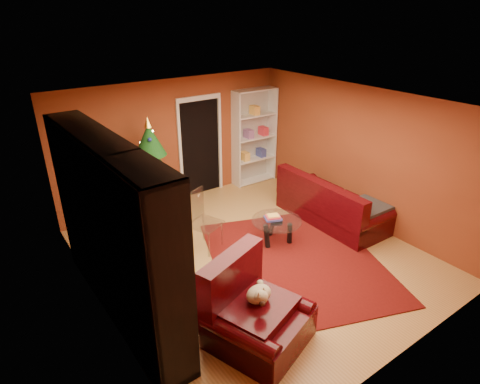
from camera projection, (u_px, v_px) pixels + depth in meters
floor at (253, 257)px, 6.88m from camera, size 5.00×5.50×0.05m
ceiling at (256, 102)px, 5.75m from camera, size 5.00×5.50×0.05m
wall_back at (174, 142)px, 8.36m from camera, size 5.00×0.05×2.60m
wall_left at (94, 235)px, 4.99m from camera, size 0.05×5.50×2.60m
wall_right at (360, 155)px, 7.64m from camera, size 0.05×5.50×2.60m
doorway at (201, 149)px, 8.75m from camera, size 1.06×0.60×2.16m
rug at (295, 261)px, 6.71m from camera, size 3.59×3.85×0.02m
media_unit at (114, 232)px, 5.15m from camera, size 0.59×3.26×2.49m
christmas_tree at (153, 172)px, 7.60m from camera, size 1.52×1.52×2.10m
gift_box_teal at (118, 228)px, 7.44m from camera, size 0.35×0.35×0.28m
gift_box_green at (171, 214)px, 7.95m from camera, size 0.32×0.32×0.27m
gift_box_red at (142, 215)px, 7.94m from camera, size 0.26×0.26×0.24m
white_bookshelf at (254, 137)px, 9.32m from camera, size 1.06×0.41×2.27m
armchair at (260, 312)px, 4.93m from camera, size 1.50×1.50×0.92m
dog at (259, 294)px, 4.90m from camera, size 0.48×0.41×0.30m
sofa at (333, 198)px, 7.81m from camera, size 1.02×2.22×0.95m
coffee_table at (276, 231)px, 7.16m from camera, size 1.16×1.16×0.55m
acrylic_chair at (206, 224)px, 6.90m from camera, size 0.66×0.68×0.95m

